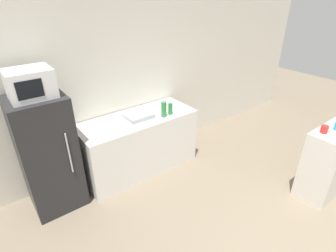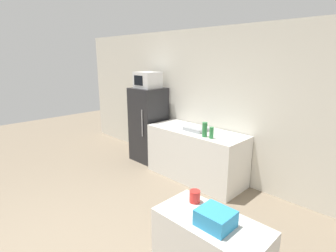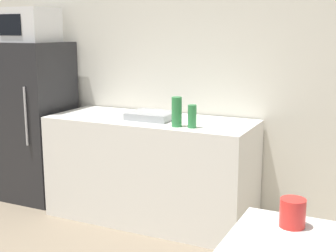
{
  "view_description": "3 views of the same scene",
  "coord_description": "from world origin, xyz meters",
  "px_view_note": "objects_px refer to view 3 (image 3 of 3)",
  "views": [
    {
      "loc": [
        -1.96,
        -0.2,
        2.58
      ],
      "look_at": [
        -0.32,
        1.95,
        1.14
      ],
      "focal_mm": 28.0,
      "sensor_mm": 36.0,
      "label": 1
    },
    {
      "loc": [
        2.49,
        -0.6,
        2.1
      ],
      "look_at": [
        -0.08,
        1.97,
        1.15
      ],
      "focal_mm": 28.0,
      "sensor_mm": 36.0,
      "label": 2
    },
    {
      "loc": [
        1.57,
        -0.63,
        1.63
      ],
      "look_at": [
        0.29,
        2.05,
        1.01
      ],
      "focal_mm": 50.0,
      "sensor_mm": 36.0,
      "label": 3
    }
  ],
  "objects_px": {
    "bottle_tall": "(177,112)",
    "jar": "(293,213)",
    "refrigerator": "(35,121)",
    "microwave": "(29,25)",
    "bottle_short": "(192,116)"
  },
  "relations": [
    {
      "from": "bottle_tall",
      "to": "jar",
      "type": "bearing_deg",
      "value": -54.91
    },
    {
      "from": "refrigerator",
      "to": "bottle_tall",
      "type": "height_order",
      "value": "refrigerator"
    },
    {
      "from": "bottle_tall",
      "to": "refrigerator",
      "type": "bearing_deg",
      "value": 172.09
    },
    {
      "from": "microwave",
      "to": "bottle_short",
      "type": "distance_m",
      "value": 1.88
    },
    {
      "from": "bottle_tall",
      "to": "jar",
      "type": "height_order",
      "value": "bottle_tall"
    },
    {
      "from": "microwave",
      "to": "bottle_tall",
      "type": "xyz_separation_m",
      "value": [
        1.61,
        -0.22,
        -0.66
      ]
    },
    {
      "from": "bottle_short",
      "to": "jar",
      "type": "height_order",
      "value": "jar"
    },
    {
      "from": "microwave",
      "to": "bottle_tall",
      "type": "distance_m",
      "value": 1.75
    },
    {
      "from": "refrigerator",
      "to": "bottle_tall",
      "type": "bearing_deg",
      "value": -7.91
    },
    {
      "from": "bottle_tall",
      "to": "bottle_short",
      "type": "relative_size",
      "value": 1.3
    },
    {
      "from": "refrigerator",
      "to": "microwave",
      "type": "distance_m",
      "value": 0.91
    },
    {
      "from": "bottle_tall",
      "to": "bottle_short",
      "type": "bearing_deg",
      "value": 3.43
    },
    {
      "from": "refrigerator",
      "to": "bottle_short",
      "type": "bearing_deg",
      "value": -7.1
    },
    {
      "from": "microwave",
      "to": "bottle_tall",
      "type": "bearing_deg",
      "value": -7.87
    },
    {
      "from": "refrigerator",
      "to": "bottle_tall",
      "type": "xyz_separation_m",
      "value": [
        1.61,
        -0.22,
        0.25
      ]
    }
  ]
}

